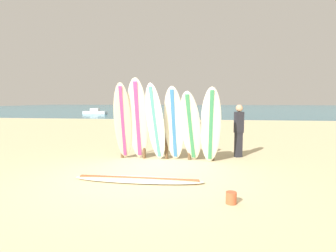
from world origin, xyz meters
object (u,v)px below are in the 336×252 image
(small_boat_offshore, at_px, (95,112))
(sand_bucket, at_px, (231,198))
(surfboard_leaning_center, at_px, (174,124))
(surfboard_leaning_center_right, at_px, (191,127))
(surfboard_leaning_far_left, at_px, (123,122))
(surfboard_leaning_right, at_px, (211,126))
(surfboard_lying_on_sand, at_px, (138,179))
(surfboard_rack, at_px, (167,135))
(surfboard_leaning_left, at_px, (138,120))
(beachgoer_standing, at_px, (239,128))
(surfboard_leaning_center_left, at_px, (155,123))

(small_boat_offshore, xyz_separation_m, sand_bucket, (13.62, -27.27, -0.16))
(surfboard_leaning_center, bearing_deg, small_boat_offshore, 116.93)
(surfboard_leaning_center, xyz_separation_m, surfboard_leaning_center_right, (0.46, -0.12, -0.07))
(surfboard_leaning_far_left, height_order, surfboard_leaning_right, surfboard_leaning_far_left)
(small_boat_offshore, bearing_deg, sand_bucket, -63.47)
(surfboard_leaning_right, bearing_deg, surfboard_lying_on_sand, -129.81)
(surfboard_rack, height_order, surfboard_leaning_far_left, surfboard_leaning_far_left)
(surfboard_rack, distance_m, sand_bucket, 3.55)
(surfboard_lying_on_sand, distance_m, sand_bucket, 2.02)
(surfboard_lying_on_sand, relative_size, small_boat_offshore, 0.92)
(surfboard_leaning_left, relative_size, surfboard_leaning_center_right, 1.18)
(surfboard_leaning_left, bearing_deg, surfboard_leaning_right, -1.75)
(beachgoer_standing, xyz_separation_m, sand_bucket, (-0.54, -3.70, -0.74))
(surfboard_leaning_center, bearing_deg, surfboard_leaning_center_left, -165.38)
(surfboard_leaning_left, bearing_deg, surfboard_leaning_far_left, -170.40)
(surfboard_leaning_left, height_order, surfboard_lying_on_sand, surfboard_leaning_left)
(surfboard_leaning_center, xyz_separation_m, small_boat_offshore, (-12.37, 24.35, -0.75))
(surfboard_leaning_center_right, xyz_separation_m, sand_bucket, (0.79, -2.80, -0.85))
(beachgoer_standing, bearing_deg, surfboard_leaning_center_right, -145.95)
(surfboard_leaning_far_left, distance_m, surfboard_leaning_left, 0.40)
(surfboard_leaning_right, xyz_separation_m, beachgoer_standing, (0.82, 0.92, -0.16))
(surfboard_leaning_center_right, bearing_deg, surfboard_leaning_center_left, -179.73)
(surfboard_rack, xyz_separation_m, surfboard_lying_on_sand, (-0.28, -2.17, -0.66))
(surfboard_rack, xyz_separation_m, beachgoer_standing, (2.02, 0.53, 0.15))
(surfboard_leaning_far_left, relative_size, surfboard_leaning_center_right, 1.12)
(surfboard_leaning_center_right, bearing_deg, sand_bucket, -74.24)
(surfboard_lying_on_sand, bearing_deg, surfboard_rack, 82.64)
(surfboard_leaning_center_right, distance_m, surfboard_leaning_right, 0.52)
(surfboard_leaning_center_left, height_order, surfboard_leaning_right, surfboard_leaning_center_left)
(surfboard_leaning_far_left, distance_m, surfboard_leaning_center_right, 1.82)
(surfboard_leaning_center_left, xyz_separation_m, surfboard_lying_on_sand, (-0.03, -1.80, -1.01))
(surfboard_rack, distance_m, beachgoer_standing, 2.10)
(surfboard_leaning_center, height_order, beachgoer_standing, surfboard_leaning_center)
(beachgoer_standing, bearing_deg, surfboard_leaning_center_left, -158.23)
(surfboard_leaning_right, xyz_separation_m, small_boat_offshore, (-13.34, 24.49, -0.74))
(surfboard_leaning_left, height_order, surfboard_leaning_center, surfboard_leaning_left)
(surfboard_leaning_far_left, xyz_separation_m, beachgoer_standing, (3.15, 0.93, -0.21))
(surfboard_leaning_left, relative_size, sand_bucket, 11.68)
(surfboard_leaning_far_left, height_order, surfboard_leaning_left, surfboard_leaning_left)
(surfboard_leaning_center_right, height_order, surfboard_leaning_right, surfboard_leaning_right)
(surfboard_leaning_right, bearing_deg, small_boat_offshore, 118.58)
(surfboard_rack, xyz_separation_m, surfboard_leaning_left, (-0.74, -0.33, 0.42))
(surfboard_leaning_left, relative_size, beachgoer_standing, 1.46)
(surfboard_leaning_center_left, relative_size, surfboard_leaning_center_right, 1.11)
(surfboard_leaning_far_left, bearing_deg, small_boat_offshore, 114.19)
(surfboard_leaning_center_right, distance_m, surfboard_lying_on_sand, 2.24)
(surfboard_rack, xyz_separation_m, surfboard_leaning_center_left, (-0.25, -0.38, 0.35))
(beachgoer_standing, distance_m, small_boat_offshore, 27.50)
(surfboard_rack, bearing_deg, surfboard_leaning_far_left, -160.64)
(sand_bucket, bearing_deg, surfboard_leaning_left, 127.95)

